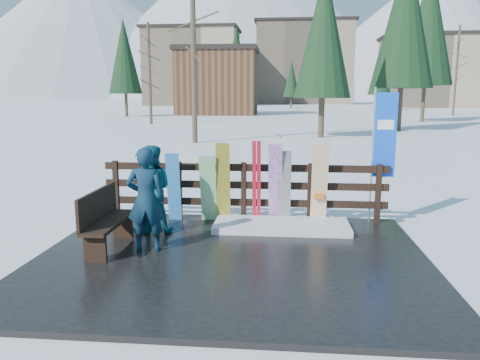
# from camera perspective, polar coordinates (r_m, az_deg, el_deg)

# --- Properties ---
(ground) EXTENTS (700.00, 700.00, 0.00)m
(ground) POSITION_cam_1_polar(r_m,az_deg,el_deg) (7.31, -1.05, -9.92)
(ground) COLOR white
(ground) RESTS_ON ground
(deck) EXTENTS (6.00, 5.00, 0.08)m
(deck) POSITION_cam_1_polar(r_m,az_deg,el_deg) (7.30, -1.05, -9.62)
(deck) COLOR black
(deck) RESTS_ON ground
(fence) EXTENTS (5.60, 0.10, 1.15)m
(fence) POSITION_cam_1_polar(r_m,az_deg,el_deg) (9.23, 0.46, -0.87)
(fence) COLOR black
(fence) RESTS_ON deck
(snow_patch) EXTENTS (2.49, 1.00, 0.12)m
(snow_patch) POSITION_cam_1_polar(r_m,az_deg,el_deg) (8.75, 5.07, -5.57)
(snow_patch) COLOR white
(snow_patch) RESTS_ON deck
(bench) EXTENTS (0.40, 1.50, 0.97)m
(bench) POSITION_cam_1_polar(r_m,az_deg,el_deg) (7.79, -16.17, -4.48)
(bench) COLOR black
(bench) RESTS_ON deck
(snowboard_0) EXTENTS (0.26, 0.22, 1.36)m
(snowboard_0) POSITION_cam_1_polar(r_m,az_deg,el_deg) (9.23, -8.09, -0.85)
(snowboard_0) COLOR #2B7DD1
(snowboard_0) RESTS_ON deck
(snowboard_1) EXTENTS (0.31, 0.29, 1.32)m
(snowboard_1) POSITION_cam_1_polar(r_m,az_deg,el_deg) (9.09, -3.90, -1.04)
(snowboard_1) COLOR white
(snowboard_1) RESTS_ON deck
(snowboard_2) EXTENTS (0.27, 0.21, 1.56)m
(snowboard_2) POSITION_cam_1_polar(r_m,az_deg,el_deg) (9.03, -2.06, -0.35)
(snowboard_2) COLOR yellow
(snowboard_2) RESTS_ON deck
(snowboard_3) EXTENTS (0.26, 0.46, 1.56)m
(snowboard_3) POSITION_cam_1_polar(r_m,az_deg,el_deg) (8.96, 4.32, -0.46)
(snowboard_3) COLOR white
(snowboard_3) RESTS_ON deck
(snowboard_4) EXTENTS (0.26, 0.26, 1.43)m
(snowboard_4) POSITION_cam_1_polar(r_m,az_deg,el_deg) (8.97, 5.38, -0.88)
(snowboard_4) COLOR black
(snowboard_4) RESTS_ON deck
(snowboard_5) EXTENTS (0.30, 0.34, 1.57)m
(snowboard_5) POSITION_cam_1_polar(r_m,az_deg,el_deg) (8.98, 9.65, -0.51)
(snowboard_5) COLOR white
(snowboard_5) RESTS_ON deck
(ski_pair_a) EXTENTS (0.16, 0.18, 1.60)m
(ski_pair_a) POSITION_cam_1_polar(r_m,az_deg,el_deg) (9.04, 2.03, -0.21)
(ski_pair_a) COLOR #AA1426
(ski_pair_a) RESTS_ON deck
(ski_pair_b) EXTENTS (0.17, 0.23, 1.56)m
(ski_pair_b) POSITION_cam_1_polar(r_m,az_deg,el_deg) (9.05, 9.40, -0.46)
(ski_pair_b) COLOR black
(ski_pair_b) RESTS_ON deck
(rental_flag) EXTENTS (0.45, 0.04, 2.60)m
(rental_flag) POSITION_cam_1_polar(r_m,az_deg,el_deg) (9.29, 16.92, 4.66)
(rental_flag) COLOR silver
(rental_flag) RESTS_ON deck
(person_front) EXTENTS (0.66, 0.49, 1.66)m
(person_front) POSITION_cam_1_polar(r_m,az_deg,el_deg) (7.51, -11.39, -2.34)
(person_front) COLOR #0E3646
(person_front) RESTS_ON deck
(person_back) EXTENTS (0.86, 0.72, 1.58)m
(person_back) POSITION_cam_1_polar(r_m,az_deg,el_deg) (8.50, -10.79, -1.12)
(person_back) COLOR #105868
(person_back) RESTS_ON deck
(resort_buildings) EXTENTS (73.00, 87.60, 22.60)m
(resort_buildings) POSITION_cam_1_polar(r_m,az_deg,el_deg) (122.44, 5.65, 13.67)
(resort_buildings) COLOR tan
(resort_buildings) RESTS_ON ground
(trees) EXTENTS (42.08, 68.70, 13.82)m
(trees) POSITION_cam_1_polar(r_m,az_deg,el_deg) (53.97, 9.51, 13.66)
(trees) COLOR #382B1E
(trees) RESTS_ON ground
(mountains) EXTENTS (520.00, 260.00, 120.00)m
(mountains) POSITION_cam_1_polar(r_m,az_deg,el_deg) (338.79, 3.61, 18.38)
(mountains) COLOR white
(mountains) RESTS_ON ground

